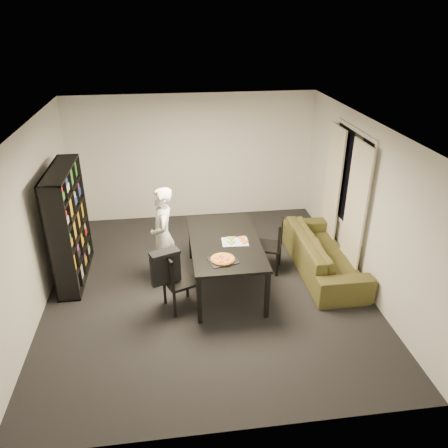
{
  "coord_description": "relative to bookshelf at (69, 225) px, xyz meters",
  "views": [
    {
      "loc": [
        -0.52,
        -5.91,
        4.07
      ],
      "look_at": [
        0.29,
        0.12,
        1.05
      ],
      "focal_mm": 35.0,
      "sensor_mm": 36.0,
      "label": 1
    }
  ],
  "objects": [
    {
      "name": "chair_right",
      "position": [
        3.32,
        -0.25,
        -0.42
      ],
      "size": [
        0.56,
        0.56,
        0.94
      ],
      "rotation": [
        0.0,
        0.0,
        -1.93
      ],
      "color": "black",
      "rests_on": "room"
    },
    {
      "name": "window_pane",
      "position": [
        4.64,
        -0.0,
        0.55
      ],
      "size": [
        0.02,
        1.4,
        1.6
      ],
      "primitive_type": "cube",
      "color": "black",
      "rests_on": "room"
    },
    {
      "name": "room",
      "position": [
        2.16,
        -0.6,
        0.35
      ],
      "size": [
        5.01,
        5.51,
        2.61
      ],
      "color": "black",
      "rests_on": "ground"
    },
    {
      "name": "dining_table",
      "position": [
        2.45,
        -0.58,
        -0.21
      ],
      "size": [
        1.08,
        1.94,
        0.81
      ],
      "color": "black",
      "rests_on": "room"
    },
    {
      "name": "curtain_left",
      "position": [
        4.56,
        -0.52,
        0.2
      ],
      "size": [
        0.03,
        0.7,
        2.25
      ],
      "primitive_type": "cube",
      "color": "silver",
      "rests_on": "room"
    },
    {
      "name": "chair_left",
      "position": [
        1.63,
        -1.12,
        -0.41
      ],
      "size": [
        0.57,
        0.57,
        0.94
      ],
      "rotation": [
        0.0,
        0.0,
        1.95
      ],
      "color": "black",
      "rests_on": "room"
    },
    {
      "name": "bookshelf",
      "position": [
        0.0,
        0.0,
        0.0
      ],
      "size": [
        0.35,
        1.5,
        1.9
      ],
      "primitive_type": "cube",
      "color": "black",
      "rests_on": "room"
    },
    {
      "name": "curtain_right",
      "position": [
        4.56,
        0.52,
        0.2
      ],
      "size": [
        0.03,
        0.7,
        2.25
      ],
      "primitive_type": "cube",
      "color": "silver",
      "rests_on": "room"
    },
    {
      "name": "person",
      "position": [
        1.49,
        -0.31,
        -0.14
      ],
      "size": [
        0.42,
        0.61,
        1.62
      ],
      "primitive_type": "imported",
      "rotation": [
        0.0,
        0.0,
        -1.52
      ],
      "color": "white",
      "rests_on": "room"
    },
    {
      "name": "pepperoni_pizza",
      "position": [
        2.33,
        -1.18,
        -0.11
      ],
      "size": [
        0.35,
        0.35,
        0.03
      ],
      "rotation": [
        0.0,
        0.0,
        0.41
      ],
      "color": "brown",
      "rests_on": "dining_table"
    },
    {
      "name": "pizza_slices",
      "position": [
        2.63,
        -0.61,
        -0.13
      ],
      "size": [
        0.43,
        0.39,
        0.01
      ],
      "primitive_type": null,
      "rotation": [
        0.0,
        0.0,
        0.23
      ],
      "color": "gold",
      "rests_on": "dining_table"
    },
    {
      "name": "baking_tray",
      "position": [
        2.34,
        -1.18,
        -0.13
      ],
      "size": [
        0.46,
        0.4,
        0.01
      ],
      "primitive_type": "cube",
      "rotation": [
        0.0,
        0.0,
        0.24
      ],
      "color": "black",
      "rests_on": "dining_table"
    },
    {
      "name": "sofa",
      "position": [
        4.17,
        -0.37,
        -0.62
      ],
      "size": [
        0.88,
        2.24,
        0.65
      ],
      "primitive_type": "imported",
      "rotation": [
        0.0,
        0.0,
        1.57
      ],
      "color": "#423F1A",
      "rests_on": "room"
    },
    {
      "name": "window_frame",
      "position": [
        4.64,
        -0.0,
        0.55
      ],
      "size": [
        0.03,
        1.52,
        1.72
      ],
      "primitive_type": "cube",
      "color": "white",
      "rests_on": "room"
    },
    {
      "name": "kitchen_towel",
      "position": [
        2.59,
        -0.65,
        -0.14
      ],
      "size": [
        0.41,
        0.32,
        0.01
      ],
      "primitive_type": "cube",
      "rotation": [
        0.0,
        0.0,
        -0.04
      ],
      "color": "white",
      "rests_on": "dining_table"
    },
    {
      "name": "draped_jacket",
      "position": [
        1.51,
        -1.16,
        -0.17
      ],
      "size": [
        0.45,
        0.32,
        0.52
      ],
      "rotation": [
        0.0,
        0.0,
        1.95
      ],
      "color": "black",
      "rests_on": "chair_left"
    }
  ]
}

